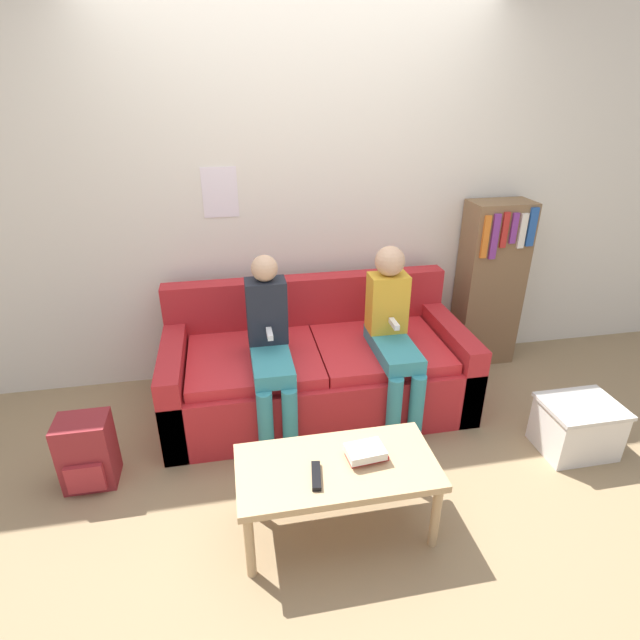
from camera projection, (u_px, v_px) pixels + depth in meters
ground_plane at (334, 455)px, 2.94m from camera, size 10.00×10.00×0.00m
wall_back at (301, 195)px, 3.35m from camera, size 8.00×0.06×2.60m
couch at (316, 368)px, 3.33m from camera, size 1.94×0.89×0.79m
coffee_table at (337, 472)px, 2.33m from camera, size 0.94×0.47×0.39m
person_left at (270, 343)px, 2.95m from camera, size 0.24×0.60×1.09m
person_right at (393, 329)px, 3.07m from camera, size 0.24×0.60×1.10m
tv_remote at (316, 476)px, 2.23m from camera, size 0.07×0.17×0.02m
book_stack at (366, 453)px, 2.34m from camera, size 0.20×0.14×0.06m
bookshelf at (490, 284)px, 3.72m from camera, size 0.45×0.28×1.24m
storage_box at (577, 427)px, 2.93m from camera, size 0.43×0.34×0.32m
backpack at (87, 452)px, 2.67m from camera, size 0.27×0.24×0.41m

